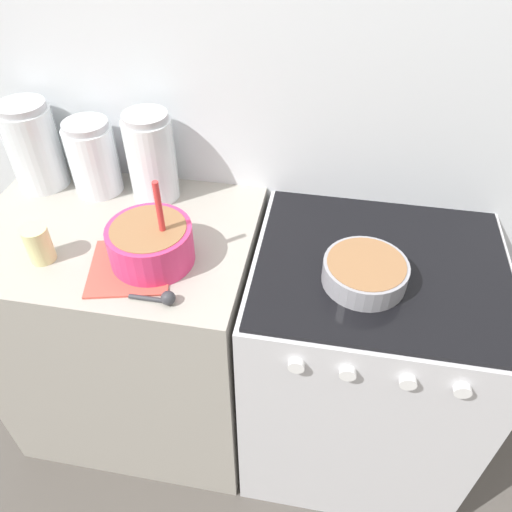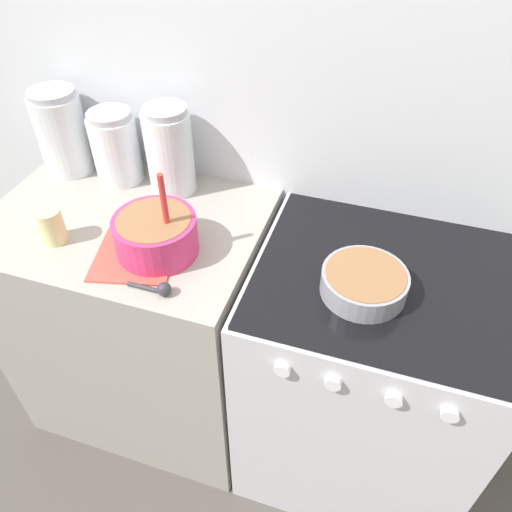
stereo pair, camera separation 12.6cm
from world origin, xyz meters
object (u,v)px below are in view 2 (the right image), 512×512
(baking_pan, at_px, (364,282))
(stove, at_px, (361,378))
(storage_jar_right, at_px, (170,156))
(tin_can, at_px, (52,226))
(storage_jar_middle, at_px, (116,151))
(mixing_bowl, at_px, (156,233))
(storage_jar_left, at_px, (63,137))

(baking_pan, bearing_deg, stove, 56.06)
(baking_pan, relative_size, storage_jar_right, 0.78)
(stove, relative_size, tin_can, 8.98)
(storage_jar_middle, bearing_deg, stove, -12.66)
(storage_jar_middle, xyz_separation_m, tin_can, (-0.02, -0.33, -0.05))
(mixing_bowl, bearing_deg, tin_can, -170.58)
(stove, height_order, storage_jar_left, storage_jar_left)
(mixing_bowl, bearing_deg, storage_jar_left, 148.05)
(baking_pan, bearing_deg, tin_can, -175.59)
(storage_jar_left, bearing_deg, storage_jar_middle, 0.00)
(stove, xyz_separation_m, storage_jar_left, (-1.06, 0.20, 0.57))
(storage_jar_right, bearing_deg, stove, -15.94)
(storage_jar_right, bearing_deg, storage_jar_left, 180.00)
(stove, xyz_separation_m, tin_can, (-0.89, -0.14, 0.50))
(mixing_bowl, height_order, tin_can, mixing_bowl)
(stove, height_order, storage_jar_middle, storage_jar_middle)
(storage_jar_right, bearing_deg, tin_can, -121.27)
(stove, bearing_deg, storage_jar_middle, 167.34)
(storage_jar_left, relative_size, storage_jar_middle, 1.18)
(stove, distance_m, storage_jar_right, 0.91)
(tin_can, bearing_deg, storage_jar_right, 58.73)
(mixing_bowl, relative_size, baking_pan, 1.19)
(tin_can, bearing_deg, baking_pan, 4.41)
(mixing_bowl, xyz_separation_m, storage_jar_middle, (-0.27, 0.29, 0.04))
(stove, xyz_separation_m, storage_jar_middle, (-0.87, 0.20, 0.55))
(mixing_bowl, bearing_deg, stove, 8.57)
(baking_pan, xyz_separation_m, storage_jar_middle, (-0.82, 0.27, 0.06))
(mixing_bowl, relative_size, storage_jar_left, 0.93)
(stove, relative_size, storage_jar_left, 3.37)
(baking_pan, xyz_separation_m, storage_jar_left, (-1.01, 0.27, 0.08))
(storage_jar_left, bearing_deg, baking_pan, -14.95)
(storage_jar_right, height_order, tin_can, storage_jar_right)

